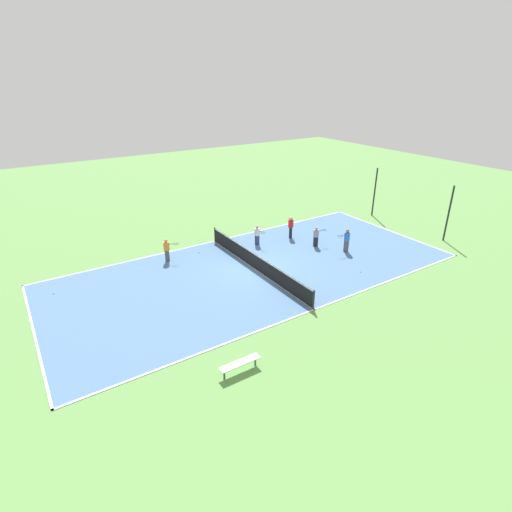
{
  "coord_description": "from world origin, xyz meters",
  "views": [
    {
      "loc": [
        17.78,
        -11.55,
        10.58
      ],
      "look_at": [
        0.0,
        0.0,
        0.9
      ],
      "focal_mm": 28.0,
      "sensor_mm": 36.0,
      "label": 1
    }
  ],
  "objects_px": {
    "player_near_white": "(257,234)",
    "tennis_ball_near_net": "(199,252)",
    "fence_post_back_right": "(449,214)",
    "player_center_orange": "(167,249)",
    "player_near_blue": "(347,239)",
    "tennis_ball_midcourt": "(321,218)",
    "fence_post_back_left": "(375,192)",
    "tennis_ball_far_baseline": "(361,272)",
    "tennis_ball_right_alley": "(54,293)",
    "player_baseline_gray": "(316,235)",
    "player_coach_red": "(291,226)",
    "tennis_net": "(256,261)",
    "bench": "(240,364)"
  },
  "relations": [
    {
      "from": "player_center_orange",
      "to": "fence_post_back_right",
      "type": "relative_size",
      "value": 0.37
    },
    {
      "from": "tennis_ball_far_baseline",
      "to": "tennis_ball_near_net",
      "type": "height_order",
      "value": "same"
    },
    {
      "from": "tennis_net",
      "to": "player_near_blue",
      "type": "relative_size",
      "value": 6.72
    },
    {
      "from": "bench",
      "to": "player_center_orange",
      "type": "distance_m",
      "value": 11.25
    },
    {
      "from": "player_coach_red",
      "to": "player_center_orange",
      "type": "relative_size",
      "value": 1.08
    },
    {
      "from": "player_center_orange",
      "to": "fence_post_back_left",
      "type": "distance_m",
      "value": 17.48
    },
    {
      "from": "player_coach_red",
      "to": "tennis_ball_midcourt",
      "type": "bearing_deg",
      "value": -32.6
    },
    {
      "from": "tennis_net",
      "to": "player_near_white",
      "type": "relative_size",
      "value": 7.68
    },
    {
      "from": "player_near_blue",
      "to": "tennis_ball_midcourt",
      "type": "xyz_separation_m",
      "value": [
        -5.78,
        2.95,
        -0.85
      ]
    },
    {
      "from": "player_near_white",
      "to": "fence_post_back_left",
      "type": "distance_m",
      "value": 11.41
    },
    {
      "from": "player_baseline_gray",
      "to": "fence_post_back_left",
      "type": "relative_size",
      "value": 0.35
    },
    {
      "from": "player_near_white",
      "to": "fence_post_back_left",
      "type": "xyz_separation_m",
      "value": [
        -0.11,
        11.36,
        1.16
      ]
    },
    {
      "from": "bench",
      "to": "tennis_ball_near_net",
      "type": "height_order",
      "value": "bench"
    },
    {
      "from": "player_near_white",
      "to": "player_coach_red",
      "type": "bearing_deg",
      "value": 78.14
    },
    {
      "from": "tennis_ball_right_alley",
      "to": "tennis_ball_midcourt",
      "type": "relative_size",
      "value": 1.0
    },
    {
      "from": "player_baseline_gray",
      "to": "player_near_blue",
      "type": "bearing_deg",
      "value": -49.76
    },
    {
      "from": "tennis_ball_far_baseline",
      "to": "player_coach_red",
      "type": "bearing_deg",
      "value": -178.91
    },
    {
      "from": "player_coach_red",
      "to": "player_baseline_gray",
      "type": "relative_size",
      "value": 1.14
    },
    {
      "from": "player_near_white",
      "to": "player_near_blue",
      "type": "distance_m",
      "value": 5.89
    },
    {
      "from": "player_near_white",
      "to": "tennis_ball_near_net",
      "type": "distance_m",
      "value": 4.09
    },
    {
      "from": "bench",
      "to": "tennis_ball_near_net",
      "type": "distance_m",
      "value": 11.77
    },
    {
      "from": "player_near_blue",
      "to": "tennis_ball_midcourt",
      "type": "bearing_deg",
      "value": -115.7
    },
    {
      "from": "player_coach_red",
      "to": "player_center_orange",
      "type": "height_order",
      "value": "player_coach_red"
    },
    {
      "from": "fence_post_back_left",
      "to": "fence_post_back_right",
      "type": "bearing_deg",
      "value": 0.0
    },
    {
      "from": "tennis_net",
      "to": "bench",
      "type": "relative_size",
      "value": 6.13
    },
    {
      "from": "player_coach_red",
      "to": "player_near_blue",
      "type": "xyz_separation_m",
      "value": [
        3.9,
        1.55,
        -0.01
      ]
    },
    {
      "from": "bench",
      "to": "tennis_ball_midcourt",
      "type": "xyz_separation_m",
      "value": [
        -11.95,
        14.69,
        -0.33
      ]
    },
    {
      "from": "player_near_white",
      "to": "tennis_net",
      "type": "bearing_deg",
      "value": -41.63
    },
    {
      "from": "player_coach_red",
      "to": "player_baseline_gray",
      "type": "bearing_deg",
      "value": -132.53
    },
    {
      "from": "tennis_ball_right_alley",
      "to": "player_near_blue",
      "type": "bearing_deg",
      "value": 75.52
    },
    {
      "from": "fence_post_back_right",
      "to": "tennis_ball_far_baseline",
      "type": "bearing_deg",
      "value": -87.42
    },
    {
      "from": "player_coach_red",
      "to": "fence_post_back_left",
      "type": "relative_size",
      "value": 0.4
    },
    {
      "from": "tennis_ball_right_alley",
      "to": "fence_post_back_left",
      "type": "relative_size",
      "value": 0.02
    },
    {
      "from": "player_coach_red",
      "to": "bench",
      "type": "bearing_deg",
      "value": 169.33
    },
    {
      "from": "player_near_white",
      "to": "tennis_ball_right_alley",
      "type": "bearing_deg",
      "value": -98.48
    },
    {
      "from": "tennis_ball_near_net",
      "to": "player_center_orange",
      "type": "bearing_deg",
      "value": -88.49
    },
    {
      "from": "tennis_ball_near_net",
      "to": "fence_post_back_left",
      "type": "height_order",
      "value": "fence_post_back_left"
    },
    {
      "from": "player_near_blue",
      "to": "tennis_ball_near_net",
      "type": "relative_size",
      "value": 22.87
    },
    {
      "from": "tennis_net",
      "to": "player_center_orange",
      "type": "distance_m",
      "value": 5.62
    },
    {
      "from": "tennis_net",
      "to": "tennis_ball_midcourt",
      "type": "xyz_separation_m",
      "value": [
        -4.82,
        9.31,
        -0.49
      ]
    },
    {
      "from": "tennis_ball_midcourt",
      "to": "fence_post_back_left",
      "type": "relative_size",
      "value": 0.02
    },
    {
      "from": "player_baseline_gray",
      "to": "tennis_ball_right_alley",
      "type": "relative_size",
      "value": 20.24
    },
    {
      "from": "tennis_ball_midcourt",
      "to": "tennis_net",
      "type": "bearing_deg",
      "value": -62.65
    },
    {
      "from": "player_coach_red",
      "to": "tennis_ball_far_baseline",
      "type": "bearing_deg",
      "value": -144.24
    },
    {
      "from": "tennis_ball_near_net",
      "to": "fence_post_back_right",
      "type": "relative_size",
      "value": 0.02
    },
    {
      "from": "tennis_net",
      "to": "tennis_ball_midcourt",
      "type": "bearing_deg",
      "value": 117.35
    },
    {
      "from": "fence_post_back_right",
      "to": "player_center_orange",
      "type": "bearing_deg",
      "value": -112.64
    },
    {
      "from": "player_coach_red",
      "to": "tennis_ball_midcourt",
      "type": "distance_m",
      "value": 4.95
    },
    {
      "from": "tennis_ball_midcourt",
      "to": "fence_post_back_left",
      "type": "xyz_separation_m",
      "value": [
        1.56,
        4.19,
        1.89
      ]
    },
    {
      "from": "bench",
      "to": "fence_post_back_right",
      "type": "xyz_separation_m",
      "value": [
        -3.88,
        18.88,
        1.56
      ]
    }
  ]
}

